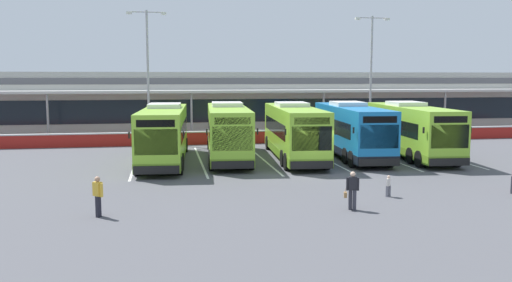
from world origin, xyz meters
The scene contains 19 objects.
ground_plane centered at (0.00, 0.00, 0.00)m, with size 200.00×200.00×0.00m, color #4C4C51.
terminal_building centered at (0.00, 26.91, 3.01)m, with size 70.00×13.00×6.00m.
red_barrier_wall centered at (0.00, 14.50, 0.56)m, with size 60.00×0.40×1.10m.
coach_bus_leftmost centered at (-8.64, 5.73, 1.79)m, with size 3.60×12.30×3.78m.
coach_bus_left_centre centered at (-4.38, 6.70, 1.79)m, with size 3.60×12.30×3.78m.
coach_bus_centre centered at (0.05, 5.92, 1.79)m, with size 3.60×12.30×3.78m.
coach_bus_right_centre centered at (4.21, 6.20, 1.79)m, with size 3.60×12.30×3.78m.
coach_bus_rightmost centered at (8.32, 5.58, 1.79)m, with size 3.60×12.30×3.78m.
bay_stripe_far_west centered at (-10.50, 6.00, 0.00)m, with size 0.14×13.00×0.01m, color silver.
bay_stripe_west centered at (-6.30, 6.00, 0.00)m, with size 0.14×13.00×0.01m, color silver.
bay_stripe_mid_west centered at (-2.10, 6.00, 0.00)m, with size 0.14×13.00×0.01m, color silver.
bay_stripe_centre centered at (2.10, 6.00, 0.00)m, with size 0.14×13.00×0.01m, color silver.
bay_stripe_mid_east centered at (6.30, 6.00, 0.00)m, with size 0.14×13.00×0.01m, color silver.
bay_stripe_east centered at (10.50, 6.00, 0.00)m, with size 0.14×13.00×0.01m, color silver.
pedestrian_with_handbag centered at (-0.93, -8.27, 0.86)m, with size 0.64×0.43×1.62m.
pedestrian_child centered at (1.57, -6.23, 0.54)m, with size 0.26×0.29×1.00m.
pedestrian_near_bin centered at (-11.23, -7.62, 0.87)m, with size 0.45×0.44×1.62m.
lamp_post_west centered at (-9.91, 16.55, 6.29)m, with size 3.24×0.28×11.00m.
lamp_post_centre centered at (10.11, 17.47, 6.29)m, with size 3.24×0.28×11.00m.
Camera 1 is at (-8.53, -28.89, 5.50)m, focal length 37.16 mm.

